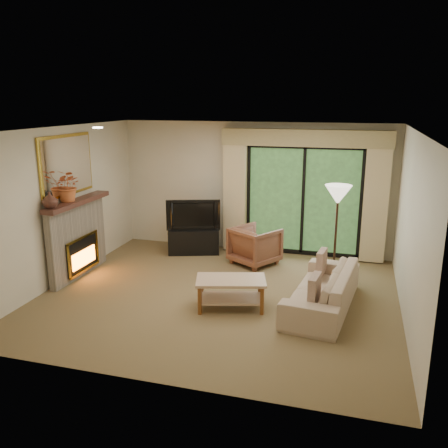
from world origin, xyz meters
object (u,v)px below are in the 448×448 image
(armchair, at_px, (255,245))
(media_console, at_px, (194,241))
(sofa, at_px, (322,289))
(coffee_table, at_px, (231,293))

(armchair, bearing_deg, media_console, 18.50)
(sofa, bearing_deg, coffee_table, -66.87)
(armchair, bearing_deg, sofa, 161.71)
(media_console, xyz_separation_m, armchair, (1.33, -0.31, 0.11))
(media_console, relative_size, armchair, 1.28)
(sofa, bearing_deg, media_console, -118.90)
(media_console, relative_size, sofa, 0.49)
(coffee_table, bearing_deg, armchair, 76.67)
(coffee_table, bearing_deg, media_console, 105.57)
(media_console, xyz_separation_m, sofa, (2.72, -1.96, 0.05))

